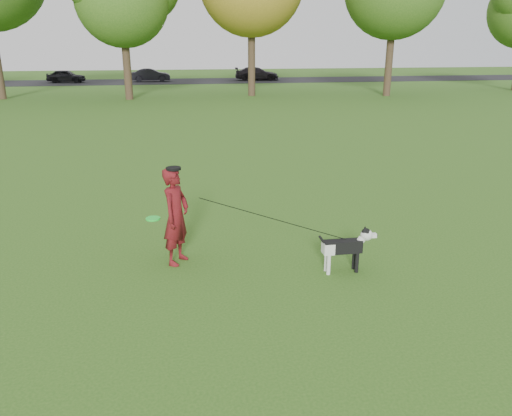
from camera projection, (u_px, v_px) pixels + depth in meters
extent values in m
plane|color=#285116|center=(259.00, 262.00, 8.38)|extent=(120.00, 120.00, 0.00)
cube|color=black|center=(186.00, 81.00, 45.80)|extent=(120.00, 7.00, 0.02)
imported|color=#50100B|center=(176.00, 216.00, 8.12)|extent=(0.63, 0.71, 1.62)
cube|color=black|center=(342.00, 246.00, 7.89)|extent=(0.61, 0.19, 0.20)
cube|color=silver|center=(328.00, 248.00, 7.85)|extent=(0.17, 0.19, 0.18)
cylinder|color=silver|center=(329.00, 265.00, 7.87)|extent=(0.06, 0.06, 0.33)
cylinder|color=silver|center=(326.00, 261.00, 8.00)|extent=(0.06, 0.06, 0.33)
cylinder|color=black|center=(357.00, 263.00, 7.95)|extent=(0.06, 0.06, 0.33)
cylinder|color=black|center=(354.00, 259.00, 8.07)|extent=(0.06, 0.06, 0.33)
cylinder|color=silver|center=(359.00, 242.00, 7.91)|extent=(0.20, 0.12, 0.22)
sphere|color=silver|center=(366.00, 235.00, 7.89)|extent=(0.19, 0.19, 0.19)
sphere|color=black|center=(366.00, 233.00, 7.88)|extent=(0.15, 0.15, 0.15)
cube|color=silver|center=(372.00, 235.00, 7.91)|extent=(0.12, 0.07, 0.07)
sphere|color=black|center=(376.00, 235.00, 7.92)|extent=(0.04, 0.04, 0.04)
cone|color=black|center=(367.00, 230.00, 7.81)|extent=(0.07, 0.07, 0.08)
cone|color=black|center=(365.00, 228.00, 7.91)|extent=(0.07, 0.07, 0.08)
cylinder|color=black|center=(325.00, 244.00, 7.82)|extent=(0.21, 0.04, 0.28)
cylinder|color=black|center=(356.00, 242.00, 7.90)|extent=(0.13, 0.13, 0.02)
imported|color=black|center=(66.00, 76.00, 44.01)|extent=(3.44, 1.85, 1.11)
imported|color=black|center=(151.00, 75.00, 45.13)|extent=(3.45, 1.23, 1.13)
imported|color=black|center=(257.00, 74.00, 46.61)|extent=(4.22, 2.05, 1.18)
cylinder|color=#1BDB32|center=(153.00, 219.00, 7.91)|extent=(0.23, 0.23, 0.02)
cylinder|color=black|center=(173.00, 169.00, 7.86)|extent=(0.24, 0.24, 0.04)
cylinder|color=#38281C|center=(127.00, 65.00, 30.95)|extent=(0.48, 0.48, 4.20)
cylinder|color=#38281C|center=(252.00, 57.00, 32.98)|extent=(0.48, 0.48, 5.04)
cylinder|color=#38281C|center=(389.00, 59.00, 32.99)|extent=(0.48, 0.48, 4.83)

